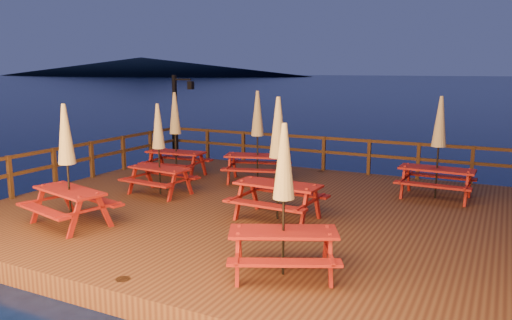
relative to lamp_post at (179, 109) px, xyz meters
The scene contains 13 objects.
ground 7.39m from the lamp_post, 40.16° to the right, with size 500.00×500.00×0.00m, color black.
deck 7.33m from the lamp_post, 40.16° to the right, with size 12.00×10.00×0.40m, color #442415.
deck_piles 7.48m from the lamp_post, 40.16° to the right, with size 11.44×9.44×1.40m.
railing 6.15m from the lamp_post, 27.22° to the right, with size 11.80×9.75×1.10m.
lamp_post is the anchor object (origin of this frame).
headland_left 241.46m from the lamp_post, 129.82° to the left, with size 180.00×84.00×9.00m, color black.
picnic_table_0 7.95m from the lamp_post, 71.26° to the right, with size 2.07×1.84×2.54m.
picnic_table_1 8.13m from the lamp_post, 39.71° to the right, with size 1.92×1.61×2.66m.
picnic_table_2 3.09m from the lamp_post, 56.64° to the right, with size 1.88×1.58×2.54m.
picnic_table_3 10.91m from the lamp_post, 46.15° to the right, with size 2.13×1.99×2.43m.
picnic_table_4 5.29m from the lamp_post, 60.28° to the right, with size 1.78×1.51×2.36m.
picnic_table_5 4.75m from the lamp_post, 26.71° to the right, with size 2.18×1.96×2.62m.
picnic_table_6 9.26m from the lamp_post, 10.99° to the right, with size 1.85×1.54×2.57m.
Camera 1 is at (5.15, -10.20, 3.64)m, focal length 35.00 mm.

